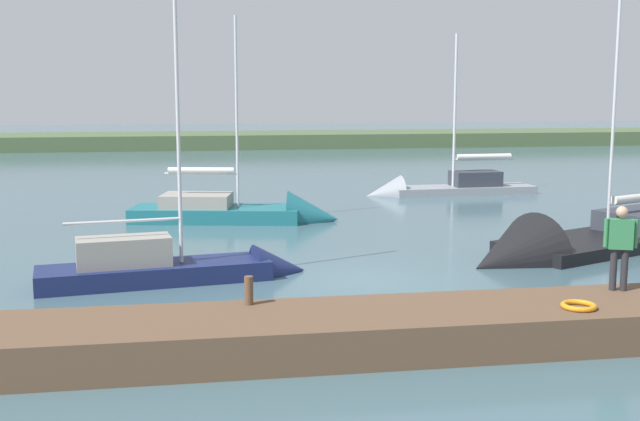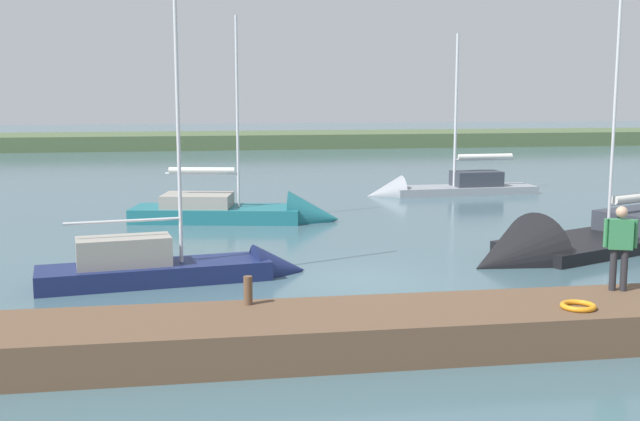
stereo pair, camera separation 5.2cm
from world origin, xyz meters
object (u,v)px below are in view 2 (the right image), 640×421
(person_on_dock, at_px, (620,242))
(sailboat_mid_channel, at_px, (574,249))
(mooring_post_far, at_px, (248,290))
(sailboat_far_left, at_px, (184,274))
(sailboat_near_dock, at_px, (439,191))
(life_ring_buoy, at_px, (578,306))
(sailboat_behind_pier, at_px, (251,216))

(person_on_dock, bearing_deg, sailboat_mid_channel, 0.41)
(mooring_post_far, relative_size, sailboat_far_left, 0.06)
(mooring_post_far, distance_m, sailboat_mid_channel, 12.34)
(sailboat_mid_channel, height_order, sailboat_far_left, sailboat_mid_channel)
(sailboat_mid_channel, height_order, sailboat_near_dock, sailboat_mid_channel)
(life_ring_buoy, xyz_separation_m, sailboat_far_left, (7.29, -6.62, -0.63))
(life_ring_buoy, distance_m, sailboat_near_dock, 22.39)
(mooring_post_far, height_order, person_on_dock, person_on_dock)
(sailboat_far_left, xyz_separation_m, person_on_dock, (-8.73, 5.49, 1.58))
(person_on_dock, bearing_deg, life_ring_buoy, 149.49)
(sailboat_mid_channel, xyz_separation_m, sailboat_behind_pier, (9.02, -7.40, 0.08))
(sailboat_near_dock, relative_size, person_on_dock, 4.79)
(sailboat_mid_channel, xyz_separation_m, sailboat_far_left, (11.42, 1.60, 0.07))
(life_ring_buoy, height_order, sailboat_behind_pier, sailboat_behind_pier)
(sailboat_behind_pier, height_order, sailboat_far_left, sailboat_far_left)
(sailboat_behind_pier, bearing_deg, sailboat_mid_channel, -28.08)
(life_ring_buoy, height_order, sailboat_far_left, sailboat_far_left)
(sailboat_mid_channel, bearing_deg, mooring_post_far, 10.32)
(sailboat_near_dock, bearing_deg, sailboat_far_left, 50.06)
(mooring_post_far, relative_size, sailboat_near_dock, 0.07)
(sailboat_behind_pier, bearing_deg, sailboat_near_dock, 45.53)
(sailboat_far_left, distance_m, person_on_dock, 10.43)
(life_ring_buoy, relative_size, sailboat_behind_pier, 0.08)
(sailboat_mid_channel, relative_size, sailboat_near_dock, 1.59)
(mooring_post_far, relative_size, life_ring_buoy, 0.83)
(mooring_post_far, relative_size, person_on_dock, 0.32)
(life_ring_buoy, relative_size, sailboat_mid_channel, 0.05)
(mooring_post_far, height_order, sailboat_far_left, sailboat_far_left)
(life_ring_buoy, bearing_deg, sailboat_near_dock, -101.29)
(sailboat_far_left, distance_m, sailboat_near_dock, 19.26)
(life_ring_buoy, bearing_deg, sailboat_behind_pier, -72.62)
(sailboat_behind_pier, distance_m, sailboat_near_dock, 11.22)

